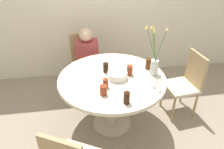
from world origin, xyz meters
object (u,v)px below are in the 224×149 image
Objects in this scene: birthday_cake at (117,75)px; drink_glass_2 at (103,90)px; drink_glass_3 at (148,64)px; drink_glass_5 at (106,83)px; chair_right_flank at (84,58)px; side_plate at (125,68)px; drink_glass_0 at (130,70)px; drink_glass_4 at (127,98)px; chair_far_back at (187,81)px; flower_vase at (154,61)px; drink_glass_1 at (106,68)px; person_boy at (88,63)px.

birthday_cake is 2.12× the size of drink_glass_2.
drink_glass_3 is (0.62, 0.47, 0.01)m from drink_glass_2.
chair_right_flank is at bearing 99.65° from drink_glass_5.
birthday_cake is 0.36m from drink_glass_2.
chair_right_flank is at bearing 97.14° from drink_glass_2.
side_plate is 0.16m from drink_glass_0.
drink_glass_5 is (0.04, 0.13, -0.00)m from drink_glass_2.
drink_glass_4 is at bearing -105.55° from drink_glass_0.
drink_glass_4 is (-0.41, -0.64, -0.00)m from drink_glass_3.
chair_far_back is 0.89m from side_plate.
chair_far_back is 1.35× the size of flower_vase.
drink_glass_0 reaches higher than drink_glass_1.
drink_glass_0 reaches higher than drink_glass_2.
drink_glass_4 is at bearing -78.24° from drink_glass_1.
drink_glass_4 is at bearing -122.59° from drink_glass_3.
chair_right_flank is 0.97m from drink_glass_1.
chair_far_back is 7.53× the size of drink_glass_1.
chair_right_flank is 1.15m from birthday_cake.
flower_vase reaches higher than chair_far_back.
drink_glass_3 is (0.28, -0.03, 0.06)m from side_plate.
drink_glass_5 is (-0.30, -0.37, 0.05)m from side_plate.
flower_vase is 0.19m from drink_glass_3.
birthday_cake is 0.47m from flower_vase.
drink_glass_3 reaches higher than drink_glass_4.
drink_glass_1 is at bearing -74.39° from person_boy.
drink_glass_3 is (0.26, 0.11, 0.01)m from drink_glass_0.
chair_far_back is 0.65m from drink_glass_3.
chair_far_back is 8.40× the size of drink_glass_5.
drink_glass_4 is (0.01, -0.47, 0.02)m from birthday_cake.
flower_vase reaches higher than drink_glass_4.
drink_glass_5 is at bearing -128.78° from side_plate.
side_plate is at bearing 173.05° from drink_glass_3.
chair_right_flank and chair_far_back have the same top height.
chair_far_back is at bearing 20.86° from drink_glass_2.
flower_vase is 3.60× the size of side_plate.
drink_glass_5 is (-0.04, -0.33, -0.01)m from drink_glass_1.
drink_glass_3 reaches higher than birthday_cake.
drink_glass_4 is 0.35m from drink_glass_5.
drink_glass_0 is at bearing 44.36° from drink_glass_2.
flower_vase reaches higher than drink_glass_0.
flower_vase is at bearing 25.96° from drink_glass_2.
birthday_cake is (-1.00, -0.16, 0.28)m from chair_far_back.
birthday_cake is 0.35× the size of flower_vase.
drink_glass_1 is (-0.56, 0.15, -0.12)m from flower_vase.
person_boy is (-0.48, 0.84, -0.32)m from drink_glass_0.
chair_right_flank is 3.89× the size of birthday_cake.
drink_glass_0 is 1.02× the size of drink_glass_1.
drink_glass_0 is at bearing -60.03° from person_boy.
drink_glass_1 is 0.90× the size of drink_glass_3.
drink_glass_3 is 1.09m from person_boy.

